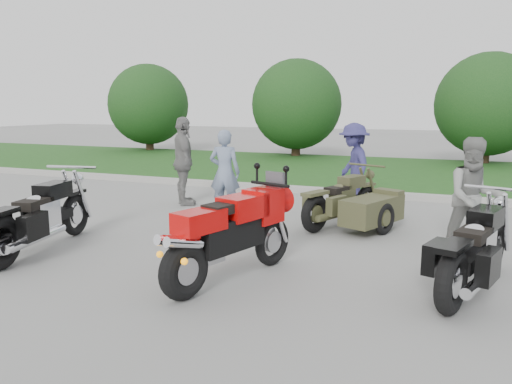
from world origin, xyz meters
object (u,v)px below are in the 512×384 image
at_px(person_grey, 474,197).
at_px(person_back, 184,161).
at_px(sportbike_red, 230,232).
at_px(cruiser_left, 38,219).
at_px(cruiser_right, 474,253).
at_px(person_denim, 354,166).
at_px(person_stripe, 225,172).
at_px(cruiser_sidecar, 358,207).

xyz_separation_m(person_grey, person_back, (-5.80, 1.73, 0.10)).
height_order(sportbike_red, cruiser_left, sportbike_red).
relative_size(cruiser_right, person_denim, 1.33).
xyz_separation_m(person_stripe, person_denim, (2.27, 1.60, 0.05)).
xyz_separation_m(cruiser_sidecar, person_back, (-3.97, 0.79, 0.56)).
bearing_deg(cruiser_left, person_back, 76.39).
distance_m(cruiser_left, cruiser_right, 6.02).
relative_size(cruiser_sidecar, person_grey, 1.25).
relative_size(sportbike_red, cruiser_sidecar, 1.04).
height_order(cruiser_right, person_denim, person_denim).
relative_size(sportbike_red, person_grey, 1.29).
bearing_deg(cruiser_right, cruiser_sidecar, 142.17).
bearing_deg(sportbike_red, person_back, 144.06).
xyz_separation_m(cruiser_sidecar, person_stripe, (-2.73, 0.27, 0.44)).
bearing_deg(cruiser_sidecar, person_denim, 126.06).
bearing_deg(cruiser_left, cruiser_right, -4.84).
distance_m(sportbike_red, person_grey, 3.66).
distance_m(cruiser_right, person_stripe, 5.37).
bearing_deg(person_back, cruiser_left, 137.56).
bearing_deg(cruiser_sidecar, sportbike_red, -84.53).
xyz_separation_m(cruiser_left, cruiser_sidecar, (4.17, 3.19, -0.09)).
bearing_deg(person_denim, cruiser_right, -2.26).
height_order(cruiser_sidecar, person_back, person_back).
bearing_deg(cruiser_right, person_back, 166.73).
bearing_deg(person_stripe, cruiser_sidecar, 165.38).
xyz_separation_m(sportbike_red, cruiser_sidecar, (0.99, 3.27, -0.23)).
bearing_deg(person_stripe, cruiser_left, 58.44).
relative_size(cruiser_right, person_back, 1.24).
distance_m(sportbike_red, cruiser_left, 3.19).
relative_size(sportbike_red, person_stripe, 1.31).
distance_m(sportbike_red, person_stripe, 3.95).
relative_size(sportbike_red, person_denim, 1.24).
xyz_separation_m(cruiser_right, person_stripe, (-4.55, 2.83, 0.37)).
bearing_deg(cruiser_left, sportbike_red, -12.25).
distance_m(cruiser_sidecar, person_stripe, 2.78).
bearing_deg(person_back, person_stripe, -152.33).
bearing_deg(cruiser_left, person_grey, 9.76).
bearing_deg(person_stripe, person_grey, 156.18).
height_order(cruiser_left, person_grey, person_grey).
bearing_deg(person_grey, cruiser_left, -177.42).
distance_m(cruiser_right, person_denim, 5.00).
height_order(sportbike_red, person_denim, person_denim).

